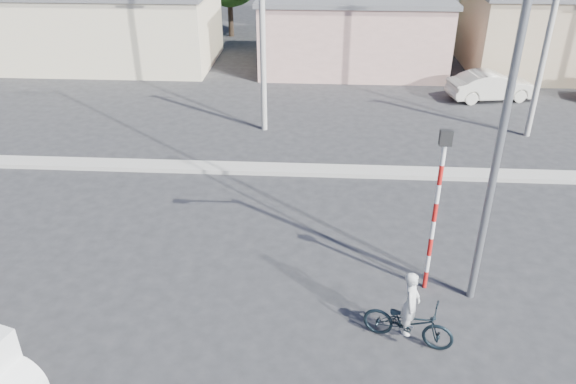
# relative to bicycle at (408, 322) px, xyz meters

# --- Properties ---
(ground_plane) EXTENTS (120.00, 120.00, 0.00)m
(ground_plane) POSITION_rel_bicycle_xyz_m (-2.48, 0.50, -0.54)
(ground_plane) COLOR #252527
(ground_plane) RESTS_ON ground
(median) EXTENTS (40.00, 0.80, 0.16)m
(median) POSITION_rel_bicycle_xyz_m (-2.48, 8.50, -0.46)
(median) COLOR #99968E
(median) RESTS_ON ground
(bicycle) EXTENTS (2.16, 1.33, 1.07)m
(bicycle) POSITION_rel_bicycle_xyz_m (0.00, 0.00, 0.00)
(bicycle) COLOR black
(bicycle) RESTS_ON ground
(cyclist) EXTENTS (0.54, 0.66, 1.58)m
(cyclist) POSITION_rel_bicycle_xyz_m (0.00, 0.00, 0.25)
(cyclist) COLOR silver
(cyclist) RESTS_ON ground
(car_cream) EXTENTS (4.37, 2.27, 1.37)m
(car_cream) POSITION_rel_bicycle_xyz_m (6.10, 17.04, 0.15)
(car_cream) COLOR beige
(car_cream) RESTS_ON ground
(traffic_pole) EXTENTS (0.28, 0.18, 4.36)m
(traffic_pole) POSITION_rel_bicycle_xyz_m (0.72, 2.00, 2.06)
(traffic_pole) COLOR red
(traffic_pole) RESTS_ON ground
(streetlight) EXTENTS (2.34, 0.22, 9.00)m
(streetlight) POSITION_rel_bicycle_xyz_m (1.65, 1.70, 4.43)
(streetlight) COLOR slate
(streetlight) RESTS_ON ground
(building_row) EXTENTS (37.80, 7.30, 4.44)m
(building_row) POSITION_rel_bicycle_xyz_m (-1.39, 22.50, 1.60)
(building_row) COLOR beige
(building_row) RESTS_ON ground
(utility_poles) EXTENTS (35.40, 0.24, 8.00)m
(utility_poles) POSITION_rel_bicycle_xyz_m (0.77, 12.50, 3.53)
(utility_poles) COLOR #99968E
(utility_poles) RESTS_ON ground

